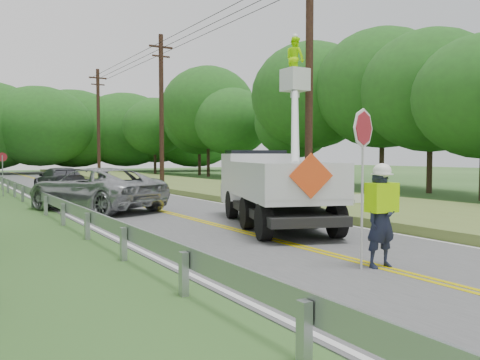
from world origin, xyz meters
TOP-DOWN VIEW (x-y plane):
  - ground at (0.00, 0.00)m, footprint 140.00×140.00m
  - road at (0.00, 14.00)m, footprint 7.20×96.00m
  - guardrail at (-4.02, 14.91)m, footprint 0.18×48.00m
  - utility_poles at (5.00, 17.02)m, footprint 1.60×43.30m
  - tall_grass_verge at (7.10, 14.00)m, footprint 7.00×96.00m
  - treeline_right at (15.95, 24.47)m, footprint 11.86×53.62m
  - treeline_horizon at (0.63, 56.20)m, footprint 55.96×13.61m
  - flagger at (-0.01, 0.69)m, footprint 1.17×0.51m
  - bucket_truck at (2.03, 7.42)m, footprint 5.41×7.15m
  - suv_silver at (-2.15, 13.57)m, footprint 4.94×6.71m
  - suv_darkgrey at (-1.46, 23.90)m, footprint 2.35×5.14m
  - stop_sign_permanent at (-4.58, 22.67)m, footprint 0.50×0.06m
  - yard_sign at (6.48, 7.78)m, footprint 0.46×0.16m

SIDE VIEW (x-z plane):
  - ground at x=0.00m, z-range 0.00..0.00m
  - road at x=0.00m, z-range 0.00..0.02m
  - tall_grass_verge at x=7.10m, z-range 0.00..0.30m
  - yard_sign at x=6.48m, z-range 0.15..0.83m
  - guardrail at x=-4.02m, z-range 0.17..0.94m
  - suv_darkgrey at x=-1.46m, z-range 0.02..1.48m
  - suv_silver at x=-2.15m, z-range 0.02..1.72m
  - flagger at x=-0.01m, z-range -0.43..2.66m
  - bucket_truck at x=2.03m, z-range -1.80..4.88m
  - stop_sign_permanent at x=-4.58m, z-range 0.37..2.72m
  - utility_poles at x=5.00m, z-range 0.27..10.27m
  - treeline_horizon at x=0.63m, z-range 0.12..10.88m
  - treeline_right at x=15.95m, z-range 0.53..11.56m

